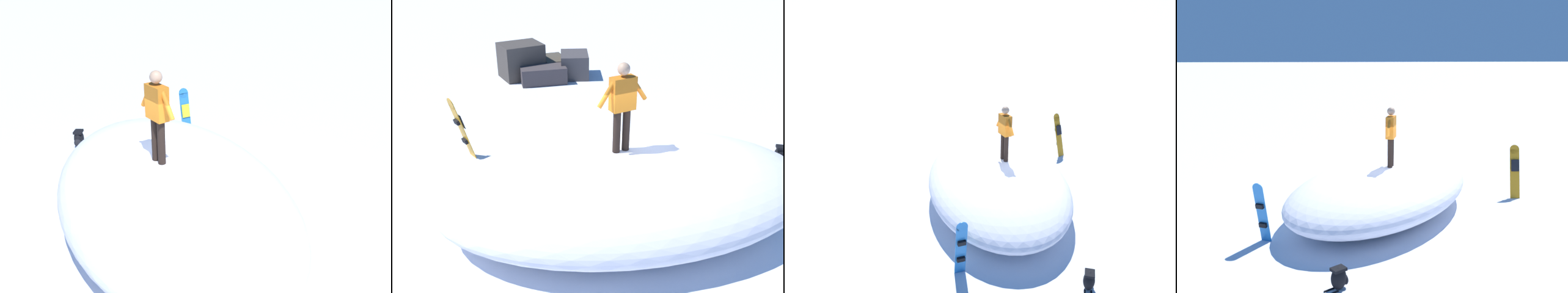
{
  "view_description": "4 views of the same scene",
  "coord_description": "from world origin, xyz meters",
  "views": [
    {
      "loc": [
        -5.07,
        5.26,
        4.76
      ],
      "look_at": [
        -0.82,
        -0.31,
        1.59
      ],
      "focal_mm": 39.25,
      "sensor_mm": 36.0,
      "label": 1
    },
    {
      "loc": [
        -5.69,
        -4.52,
        5.05
      ],
      "look_at": [
        -0.93,
        0.44,
        1.52
      ],
      "focal_mm": 39.57,
      "sensor_mm": 36.0,
      "label": 2
    },
    {
      "loc": [
        7.8,
        -7.88,
        6.52
      ],
      "look_at": [
        -0.87,
        -0.35,
        1.75
      ],
      "focal_mm": 38.35,
      "sensor_mm": 36.0,
      "label": 3
    },
    {
      "loc": [
        11.79,
        -0.97,
        4.66
      ],
      "look_at": [
        -0.37,
        -0.35,
        1.91
      ],
      "focal_mm": 41.35,
      "sensor_mm": 36.0,
      "label": 4
    }
  ],
  "objects": [
    {
      "name": "snowboard_secondary_upright",
      "position": [
        -1.5,
        4.16,
        0.84
      ],
      "size": [
        0.44,
        0.31,
        1.63
      ],
      "color": "orange",
      "rests_on": "ground"
    },
    {
      "name": "snow_mound",
      "position": [
        -0.41,
        -0.07,
        0.67
      ],
      "size": [
        8.21,
        7.36,
        1.34
      ],
      "primitive_type": "ellipsoid",
      "rotation": [
        0.0,
        0.0,
        2.56
      ],
      "color": "white",
      "rests_on": "ground"
    },
    {
      "name": "backpack_near",
      "position": [
        3.8,
        -1.21,
        0.24
      ],
      "size": [
        0.45,
        0.51,
        0.47
      ],
      "color": "black",
      "rests_on": "ground"
    },
    {
      "name": "ground",
      "position": [
        0.0,
        0.0,
        0.0
      ],
      "size": [
        240.0,
        240.0,
        0.0
      ],
      "primitive_type": "plane",
      "color": "white"
    },
    {
      "name": "snowboarder_standing",
      "position": [
        -0.36,
        0.16,
        2.3
      ],
      "size": [
        1.0,
        0.36,
        1.67
      ],
      "color": "black",
      "rests_on": "snow_mound"
    },
    {
      "name": "rock_outcrop",
      "position": [
        3.86,
        7.88,
        0.48
      ],
      "size": [
        3.18,
        2.9,
        1.26
      ],
      "color": "#3D3536",
      "rests_on": "ground"
    }
  ]
}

